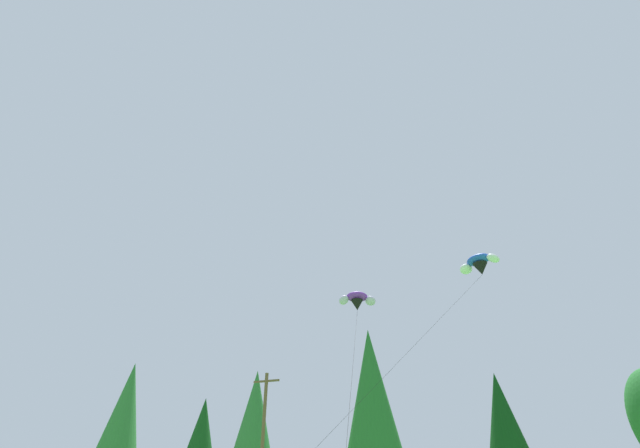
# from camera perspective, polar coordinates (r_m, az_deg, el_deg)

# --- Properties ---
(treeline_tree_a) EXTENTS (4.71, 4.71, 14.12)m
(treeline_tree_a) POSITION_cam_1_polar(r_m,az_deg,el_deg) (58.54, -25.06, -21.91)
(treeline_tree_a) COLOR #472D19
(treeline_tree_a) RESTS_ON ground_plane
(treeline_tree_b) EXTENTS (3.76, 3.76, 9.82)m
(treeline_tree_b) POSITION_cam_1_polar(r_m,az_deg,el_deg) (53.69, -15.89, -25.79)
(treeline_tree_b) COLOR #472D19
(treeline_tree_b) RESTS_ON ground_plane
(treeline_tree_c) EXTENTS (4.17, 4.17, 11.70)m
(treeline_tree_c) POSITION_cam_1_polar(r_m,az_deg,el_deg) (46.91, -8.94, -24.41)
(treeline_tree_c) COLOR #472D19
(treeline_tree_c) RESTS_ON ground_plane
(treeline_tree_d) EXTENTS (4.69, 4.69, 14.06)m
(treeline_tree_d) POSITION_cam_1_polar(r_m,az_deg,el_deg) (40.13, 7.01, -21.31)
(treeline_tree_d) COLOR #472D19
(treeline_tree_d) RESTS_ON ground_plane
(treeline_tree_e) EXTENTS (3.87, 3.87, 10.34)m
(treeline_tree_e) POSITION_cam_1_polar(r_m,az_deg,el_deg) (43.83, 23.71, -23.10)
(treeline_tree_e) COLOR #472D19
(treeline_tree_e) RESTS_ON ground_plane
(utility_pole) EXTENTS (2.20, 0.26, 9.03)m
(utility_pole) POSITION_cam_1_polar(r_m,az_deg,el_deg) (34.51, -7.78, -26.48)
(utility_pole) COLOR brown
(utility_pole) RESTS_ON ground_plane
(parafoil_kite_high_blue_white) EXTENTS (13.10, 15.81, 16.93)m
(parafoil_kite_high_blue_white) POSITION_cam_1_polar(r_m,az_deg,el_deg) (38.44, 20.95, -5.14)
(parafoil_kite_high_blue_white) COLOR blue
(parafoil_kite_mid_purple) EXTENTS (5.95, 18.63, 13.30)m
(parafoil_kite_mid_purple) POSITION_cam_1_polar(r_m,az_deg,el_deg) (34.13, 5.09, -10.39)
(parafoil_kite_mid_purple) COLOR purple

